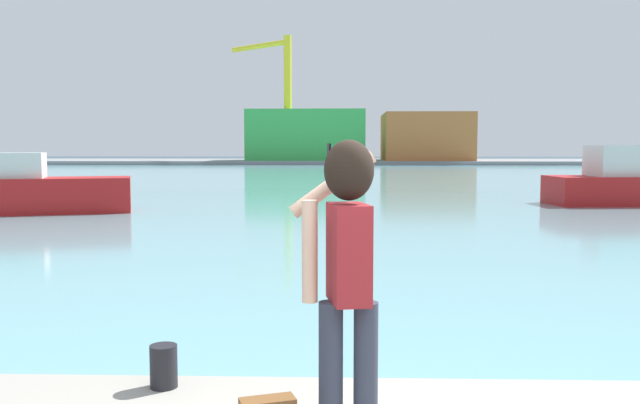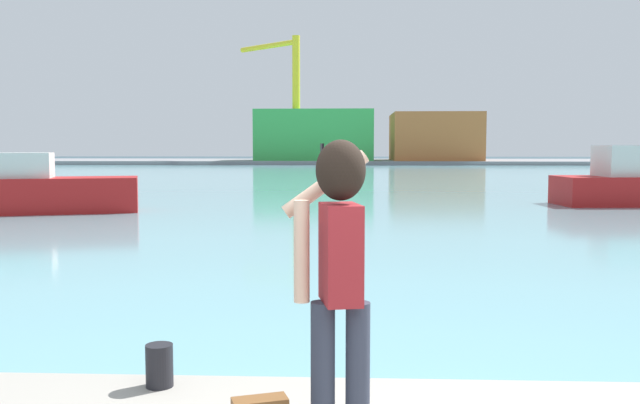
# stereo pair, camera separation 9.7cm
# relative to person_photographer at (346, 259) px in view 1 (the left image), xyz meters

# --- Properties ---
(ground_plane) EXTENTS (220.00, 220.00, 0.00)m
(ground_plane) POSITION_rel_person_photographer_xyz_m (0.59, 49.09, -1.66)
(ground_plane) COLOR #334751
(harbor_water) EXTENTS (140.00, 100.00, 0.02)m
(harbor_water) POSITION_rel_person_photographer_xyz_m (0.59, 51.09, -1.65)
(harbor_water) COLOR #6BA8B2
(harbor_water) RESTS_ON ground_plane
(far_shore_dock) EXTENTS (140.00, 20.00, 0.50)m
(far_shore_dock) POSITION_rel_person_photographer_xyz_m (0.59, 91.09, -1.41)
(far_shore_dock) COLOR gray
(far_shore_dock) RESTS_ON ground_plane
(person_photographer) EXTENTS (0.53, 0.55, 1.74)m
(person_photographer) POSITION_rel_person_photographer_xyz_m (0.00, 0.00, 0.00)
(person_photographer) COLOR #2D3342
(person_photographer) RESTS_ON quay_promenade
(harbor_bollard) EXTENTS (0.19, 0.19, 0.30)m
(harbor_bollard) POSITION_rel_person_photographer_xyz_m (-1.28, 0.85, -0.91)
(harbor_bollard) COLOR black
(harbor_bollard) RESTS_ON quay_promenade
(boat_moored) EXTENTS (6.58, 3.66, 2.08)m
(boat_moored) POSITION_rel_person_photographer_xyz_m (-10.68, 18.97, -0.87)
(boat_moored) COLOR #B21919
(boat_moored) RESTS_ON harbor_water
(warehouse_left) EXTENTS (15.76, 8.53, 6.76)m
(warehouse_left) POSITION_rel_person_photographer_xyz_m (-4.82, 87.98, 2.22)
(warehouse_left) COLOR green
(warehouse_left) RESTS_ON far_shore_dock
(warehouse_right) EXTENTS (11.50, 13.02, 6.32)m
(warehouse_right) POSITION_rel_person_photographer_xyz_m (11.42, 88.89, 2.00)
(warehouse_right) COLOR #B26633
(warehouse_right) RESTS_ON far_shore_dock
(port_crane) EXTENTS (8.94, 7.94, 16.27)m
(port_crane) POSITION_rel_person_photographer_xyz_m (-8.13, 85.97, 8.79)
(port_crane) COLOR yellow
(port_crane) RESTS_ON far_shore_dock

